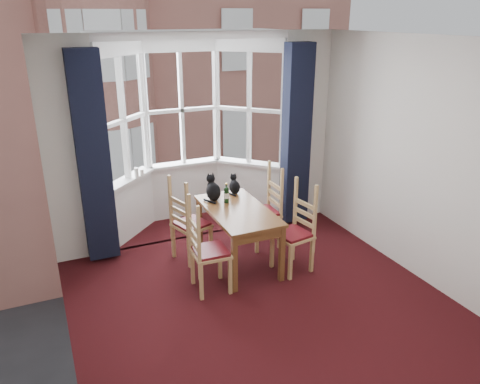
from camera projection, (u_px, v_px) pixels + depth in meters
floor at (274, 318)px, 4.92m from camera, size 4.50×4.50×0.00m
ceiling at (283, 39)px, 3.92m from camera, size 4.50×4.50×0.00m
wall_left at (53, 232)px, 3.66m from camera, size 0.00×4.50×4.50m
wall_right at (437, 168)px, 5.19m from camera, size 0.00×4.50×4.50m
wall_near at (479, 333)px, 2.50m from camera, size 4.00×0.00×4.00m
wall_back_pier_left at (71, 154)px, 5.71m from camera, size 0.70×0.12×2.80m
wall_back_pier_right at (304, 129)px, 6.97m from camera, size 0.70×0.12×2.80m
bay_window at (187, 132)px, 6.77m from camera, size 2.76×0.94×2.80m
curtain_left at (93, 159)px, 5.66m from camera, size 0.38×0.22×2.60m
curtain_right at (296, 136)px, 6.75m from camera, size 0.38×0.22×2.60m
dining_table at (238, 216)px, 5.81m from camera, size 0.72×1.33×0.74m
chair_left_near at (203, 254)px, 5.27m from camera, size 0.42×0.44×0.92m
chair_left_far at (186, 227)px, 5.93m from camera, size 0.51×0.52×0.92m
chair_right_near at (298, 233)px, 5.75m from camera, size 0.46×0.48×0.92m
chair_right_far at (269, 212)px, 6.37m from camera, size 0.40×0.42×0.92m
cat_left at (213, 190)px, 6.03m from camera, size 0.19×0.27×0.35m
cat_right at (234, 186)px, 6.26m from camera, size 0.17×0.22×0.27m
wine_bottle at (226, 194)px, 5.94m from camera, size 0.07×0.07×0.26m
candle_tall at (137, 173)px, 6.49m from camera, size 0.06×0.06×0.14m
candle_short at (142, 173)px, 6.56m from camera, size 0.06×0.06×0.10m
street at (67, 144)px, 34.56m from camera, size 80.00×80.00×0.00m
tenement_building at (86, 57)px, 16.30m from camera, size 18.40×7.80×15.20m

